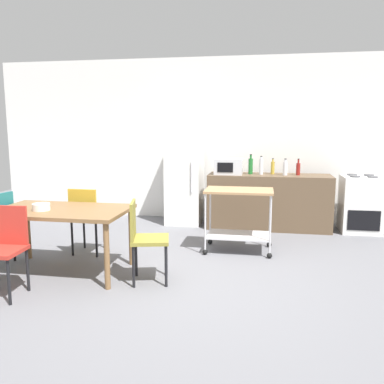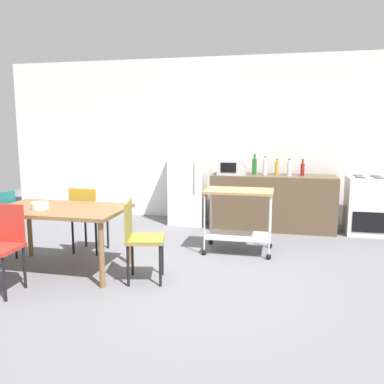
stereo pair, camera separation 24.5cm
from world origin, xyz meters
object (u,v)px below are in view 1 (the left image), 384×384
bottle_wine (261,166)px  stove_oven (360,204)px  kitchen_cart (239,210)px  bottle_hot_sauce (273,168)px  chair_olive (144,235)px  microwave (229,166)px  dining_table (62,216)px  bottle_sesame_oil (285,168)px  bottle_soy_sauce (251,166)px  fruit_bowl (41,207)px  chair_red (4,245)px  refrigerator (185,179)px  chair_mustard (87,216)px  bottle_vinegar (298,169)px

bottle_wine → stove_oven: bearing=1.0°
kitchen_cart → bottle_hot_sauce: bearing=72.5°
stove_oven → bottle_wine: size_ratio=3.00×
chair_olive → bottle_wine: 2.97m
chair_olive → microwave: size_ratio=1.93×
dining_table → bottle_hot_sauce: 3.59m
kitchen_cart → bottle_sesame_oil: 1.56m
bottle_wine → bottle_soy_sauce: bearing=166.9°
microwave → stove_oven: bearing=2.3°
dining_table → kitchen_cart: 2.28m
microwave → fruit_bowl: size_ratio=2.39×
chair_red → refrigerator: 3.56m
bottle_soy_sauce → bottle_wine: 0.18m
stove_oven → chair_red: bearing=-141.1°
dining_table → kitchen_cart: size_ratio=1.65×
refrigerator → microwave: 0.84m
bottle_wine → bottle_sesame_oil: bottle_wine is taller
refrigerator → bottle_soy_sauce: 1.17m
chair_mustard → bottle_wine: size_ratio=2.91×
stove_oven → bottle_sesame_oil: bottle_sesame_oil is taller
chair_red → fruit_bowl: size_ratio=4.62×
bottle_sesame_oil → chair_olive: bearing=-121.2°
bottle_hot_sauce → bottle_wine: bearing=-154.4°
kitchen_cart → bottle_vinegar: bottle_vinegar is taller
stove_oven → bottle_wine: 1.69m
chair_mustard → bottle_hot_sauce: (2.42, 1.95, 0.49)m
refrigerator → bottle_vinegar: bearing=-2.7°
stove_oven → bottle_sesame_oil: size_ratio=3.40×
dining_table → chair_mustard: 0.71m
microwave → bottle_vinegar: bearing=3.9°
microwave → bottle_wine: (0.53, 0.06, 0.00)m
refrigerator → kitchen_cart: refrigerator is taller
chair_mustard → bottle_wine: 2.95m
chair_mustard → bottle_vinegar: (2.83, 1.88, 0.49)m
stove_oven → kitchen_cart: 2.33m
chair_red → bottle_soy_sauce: size_ratio=2.69×
bottle_hot_sauce → fruit_bowl: size_ratio=1.37×
chair_olive → stove_oven: bearing=-59.5°
chair_mustard → fruit_bowl: size_ratio=4.62×
chair_red → bottle_vinegar: bottle_vinegar is taller
stove_oven → bottle_vinegar: bottle_vinegar is taller
dining_table → refrigerator: (0.90, 2.66, 0.10)m
bottle_hot_sauce → bottle_sesame_oil: bearing=-32.3°
bottle_wine → bottle_vinegar: bottle_wine is taller
dining_table → chair_red: chair_red is taller
dining_table → chair_olive: chair_olive is taller
microwave → bottle_sesame_oil: (0.92, 0.02, -0.02)m
microwave → bottle_soy_sauce: 0.37m
bottle_soy_sauce → bottle_wine: bearing=-13.1°
stove_oven → bottle_wine: (-1.59, -0.03, 0.58)m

